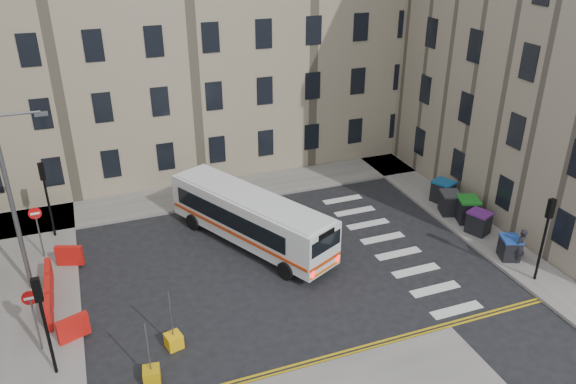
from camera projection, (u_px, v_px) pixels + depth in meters
ground at (315, 257)px, 27.72m from camera, size 120.00×120.00×0.00m
pavement_north at (164, 201)px, 33.01m from camera, size 36.00×3.20×0.15m
pavement_east at (426, 194)px, 33.91m from camera, size 2.40×26.00×0.15m
pavement_west at (7, 306)px, 24.08m from camera, size 6.00×22.00×0.15m
terrace_north at (116, 34)px, 34.73m from camera, size 38.30×10.80×17.20m
corner_east at (576, 19)px, 33.74m from camera, size 17.80×24.30×19.20m
traffic_light_east at (546, 227)px, 24.57m from camera, size 0.28×0.22×4.10m
traffic_light_nw at (45, 188)px, 28.11m from camera, size 0.28×0.22×4.10m
traffic_light_sw at (42, 312)px, 19.28m from camera, size 0.28×0.22×4.10m
streetlamp at (12, 204)px, 23.36m from camera, size 0.50×0.22×8.14m
no_entry_north at (37, 222)px, 26.62m from camera, size 0.60×0.08×3.00m
no_entry_south at (33, 308)px, 20.73m from camera, size 0.60×0.08×3.00m
roadworks_barriers at (58, 291)px, 24.09m from camera, size 1.66×6.26×1.00m
bus at (250, 217)px, 28.21m from camera, size 6.36×9.77×2.67m
wheelie_bin_a at (510, 248)px, 27.12m from camera, size 1.18×1.26×1.12m
wheelie_bin_b at (479, 222)px, 29.30m from camera, size 1.30×1.38×1.21m
wheelie_bin_c at (467, 209)px, 30.44m from camera, size 1.41×1.51×1.34m
wheelie_bin_d at (450, 203)px, 31.25m from camera, size 1.32×1.41×1.27m
wheelie_bin_e at (443, 191)px, 32.54m from camera, size 1.40×1.48×1.29m
pedestrian at (520, 246)px, 26.65m from camera, size 0.76×0.64×1.79m
bollard_yellow at (174, 341)px, 21.76m from camera, size 0.73×0.73×0.60m
bollard_chevron at (152, 375)px, 20.12m from camera, size 0.67×0.67×0.60m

